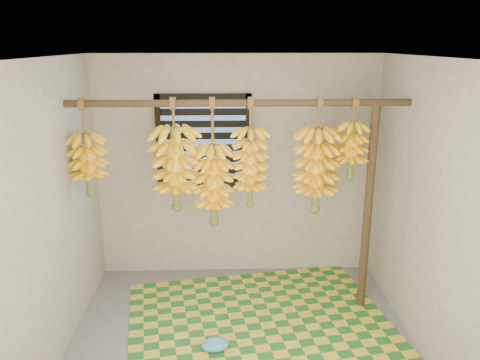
{
  "coord_description": "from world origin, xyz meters",
  "views": [
    {
      "loc": [
        -0.13,
        -3.36,
        2.51
      ],
      "look_at": [
        0.0,
        0.55,
        1.35
      ],
      "focal_mm": 35.0,
      "sensor_mm": 36.0,
      "label": 1
    }
  ],
  "objects_px": {
    "plastic_bag": "(215,344)",
    "banana_bunch_d": "(250,167)",
    "support_post": "(368,210)",
    "woven_mat": "(260,323)",
    "banana_bunch_f": "(352,150)",
    "banana_bunch_c": "(214,185)",
    "banana_bunch_a": "(88,164)",
    "banana_bunch_b": "(175,169)",
    "banana_bunch_e": "(316,170)"
  },
  "relations": [
    {
      "from": "woven_mat",
      "to": "banana_bunch_d",
      "type": "relative_size",
      "value": 2.4
    },
    {
      "from": "banana_bunch_d",
      "to": "banana_bunch_f",
      "type": "distance_m",
      "value": 0.92
    },
    {
      "from": "support_post",
      "to": "banana_bunch_f",
      "type": "distance_m",
      "value": 0.61
    },
    {
      "from": "support_post",
      "to": "banana_bunch_a",
      "type": "relative_size",
      "value": 2.3
    },
    {
      "from": "banana_bunch_b",
      "to": "banana_bunch_c",
      "type": "distance_m",
      "value": 0.37
    },
    {
      "from": "woven_mat",
      "to": "banana_bunch_c",
      "type": "relative_size",
      "value": 2.04
    },
    {
      "from": "plastic_bag",
      "to": "banana_bunch_d",
      "type": "bearing_deg",
      "value": 64.2
    },
    {
      "from": "banana_bunch_e",
      "to": "banana_bunch_f",
      "type": "relative_size",
      "value": 1.42
    },
    {
      "from": "woven_mat",
      "to": "banana_bunch_d",
      "type": "xyz_separation_m",
      "value": [
        -0.08,
        0.29,
        1.42
      ]
    },
    {
      "from": "banana_bunch_a",
      "to": "woven_mat",
      "type": "bearing_deg",
      "value": -10.84
    },
    {
      "from": "banana_bunch_a",
      "to": "banana_bunch_f",
      "type": "height_order",
      "value": "same"
    },
    {
      "from": "banana_bunch_c",
      "to": "banana_bunch_e",
      "type": "xyz_separation_m",
      "value": [
        0.93,
        0.0,
        0.13
      ]
    },
    {
      "from": "banana_bunch_a",
      "to": "banana_bunch_c",
      "type": "distance_m",
      "value": 1.13
    },
    {
      "from": "banana_bunch_b",
      "to": "banana_bunch_e",
      "type": "height_order",
      "value": "same"
    },
    {
      "from": "banana_bunch_a",
      "to": "support_post",
      "type": "bearing_deg",
      "value": -0.0
    },
    {
      "from": "plastic_bag",
      "to": "banana_bunch_f",
      "type": "bearing_deg",
      "value": 28.53
    },
    {
      "from": "plastic_bag",
      "to": "woven_mat",
      "type": "bearing_deg",
      "value": 42.93
    },
    {
      "from": "support_post",
      "to": "plastic_bag",
      "type": "relative_size",
      "value": 8.39
    },
    {
      "from": "banana_bunch_a",
      "to": "banana_bunch_c",
      "type": "xyz_separation_m",
      "value": [
        1.11,
        -0.0,
        -0.2
      ]
    },
    {
      "from": "woven_mat",
      "to": "banana_bunch_e",
      "type": "relative_size",
      "value": 2.27
    },
    {
      "from": "plastic_bag",
      "to": "banana_bunch_a",
      "type": "relative_size",
      "value": 0.27
    },
    {
      "from": "support_post",
      "to": "banana_bunch_f",
      "type": "height_order",
      "value": "banana_bunch_f"
    },
    {
      "from": "banana_bunch_c",
      "to": "banana_bunch_e",
      "type": "height_order",
      "value": "same"
    },
    {
      "from": "banana_bunch_c",
      "to": "banana_bunch_d",
      "type": "bearing_deg",
      "value": 0.0
    },
    {
      "from": "woven_mat",
      "to": "plastic_bag",
      "type": "xyz_separation_m",
      "value": [
        -0.41,
        -0.38,
        0.05
      ]
    },
    {
      "from": "woven_mat",
      "to": "banana_bunch_b",
      "type": "bearing_deg",
      "value": 158.8
    },
    {
      "from": "woven_mat",
      "to": "banana_bunch_b",
      "type": "distance_m",
      "value": 1.63
    },
    {
      "from": "woven_mat",
      "to": "banana_bunch_f",
      "type": "height_order",
      "value": "banana_bunch_f"
    },
    {
      "from": "woven_mat",
      "to": "banana_bunch_e",
      "type": "bearing_deg",
      "value": 29.43
    },
    {
      "from": "support_post",
      "to": "banana_bunch_d",
      "type": "distance_m",
      "value": 1.18
    },
    {
      "from": "banana_bunch_c",
      "to": "banana_bunch_b",
      "type": "bearing_deg",
      "value": 180.0
    },
    {
      "from": "plastic_bag",
      "to": "banana_bunch_b",
      "type": "distance_m",
      "value": 1.56
    },
    {
      "from": "banana_bunch_d",
      "to": "banana_bunch_e",
      "type": "distance_m",
      "value": 0.6
    },
    {
      "from": "banana_bunch_f",
      "to": "banana_bunch_c",
      "type": "bearing_deg",
      "value": 180.0
    },
    {
      "from": "support_post",
      "to": "banana_bunch_a",
      "type": "bearing_deg",
      "value": 180.0
    },
    {
      "from": "support_post",
      "to": "banana_bunch_e",
      "type": "xyz_separation_m",
      "value": [
        -0.5,
        0.0,
        0.39
      ]
    },
    {
      "from": "banana_bunch_d",
      "to": "banana_bunch_f",
      "type": "bearing_deg",
      "value": 0.0
    },
    {
      "from": "support_post",
      "to": "banana_bunch_c",
      "type": "bearing_deg",
      "value": 180.0
    },
    {
      "from": "support_post",
      "to": "woven_mat",
      "type": "distance_m",
      "value": 1.45
    },
    {
      "from": "banana_bunch_b",
      "to": "banana_bunch_a",
      "type": "bearing_deg",
      "value": 180.0
    },
    {
      "from": "woven_mat",
      "to": "plastic_bag",
      "type": "bearing_deg",
      "value": -137.07
    },
    {
      "from": "plastic_bag",
      "to": "banana_bunch_c",
      "type": "distance_m",
      "value": 1.38
    },
    {
      "from": "plastic_bag",
      "to": "banana_bunch_d",
      "type": "distance_m",
      "value": 1.56
    },
    {
      "from": "banana_bunch_e",
      "to": "banana_bunch_f",
      "type": "xyz_separation_m",
      "value": [
        0.31,
        -0.0,
        0.19
      ]
    },
    {
      "from": "woven_mat",
      "to": "banana_bunch_b",
      "type": "relative_size",
      "value": 2.35
    },
    {
      "from": "support_post",
      "to": "woven_mat",
      "type": "height_order",
      "value": "support_post"
    },
    {
      "from": "support_post",
      "to": "banana_bunch_c",
      "type": "distance_m",
      "value": 1.46
    },
    {
      "from": "support_post",
      "to": "banana_bunch_d",
      "type": "xyz_separation_m",
      "value": [
        -1.1,
        0.0,
        0.43
      ]
    },
    {
      "from": "banana_bunch_f",
      "to": "banana_bunch_b",
      "type": "bearing_deg",
      "value": 180.0
    },
    {
      "from": "support_post",
      "to": "banana_bunch_d",
      "type": "height_order",
      "value": "banana_bunch_d"
    }
  ]
}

